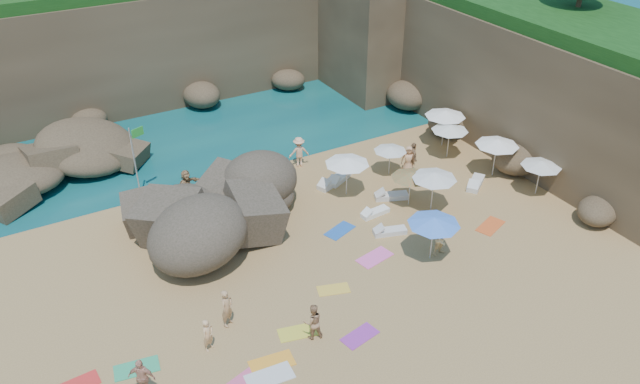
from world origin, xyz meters
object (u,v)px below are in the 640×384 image
flag_pole (136,153)px  person_stand_1 (313,322)px  person_stand_0 (208,335)px  parasol_1 (347,161)px  person_stand_3 (413,157)px  rock_outcrop (213,237)px  parasol_0 (253,175)px  parasol_2 (390,149)px  lounger_0 (339,179)px  person_stand_4 (408,159)px  person_stand_5 (187,185)px  person_stand_2 (299,152)px

flag_pole → person_stand_1: size_ratio=2.55×
person_stand_0 → person_stand_1: 4.26m
parasol_1 → person_stand_3: (4.86, 0.35, -1.24)m
rock_outcrop → parasol_0: parasol_0 is taller
parasol_2 → person_stand_0: size_ratio=1.30×
rock_outcrop → parasol_1: (8.14, 0.14, 2.17)m
flag_pole → lounger_0: bearing=-20.9°
parasol_2 → person_stand_1: bearing=-137.6°
person_stand_4 → person_stand_5: (-12.52, 3.60, 0.04)m
parasol_1 → person_stand_2: parasol_1 is taller
parasol_0 → person_stand_0: bearing=-124.3°
rock_outcrop → person_stand_4: size_ratio=4.59×
rock_outcrop → person_stand_5: 4.18m
person_stand_0 → flag_pole: bearing=54.3°
parasol_0 → parasol_1: bearing=-15.2°
flag_pole → person_stand_2: size_ratio=2.22×
rock_outcrop → person_stand_0: (-2.94, -7.28, 0.76)m
flag_pole → person_stand_0: flag_pole is taller
person_stand_0 → rock_outcrop: bearing=36.6°
flag_pole → person_stand_1: (3.04, -14.41, -1.89)m
lounger_0 → person_stand_0: size_ratio=1.19×
parasol_0 → person_stand_4: parasol_0 is taller
parasol_0 → parasol_2: (8.51, -0.66, -0.32)m
person_stand_3 → person_stand_2: bearing=71.5°
person_stand_1 → person_stand_5: 12.87m
parasol_2 → person_stand_2: (-4.22, 3.53, -0.74)m
person_stand_0 → person_stand_5: (3.09, 11.35, 0.16)m
flag_pole → person_stand_4: (14.65, -5.17, -1.86)m
person_stand_2 → person_stand_5: 7.21m
flag_pole → person_stand_3: bearing=-19.0°
rock_outcrop → person_stand_2: (7.36, 4.39, 0.96)m
parasol_1 → person_stand_0: (-11.08, -7.42, -1.41)m
lounger_0 → person_stand_5: person_stand_5 is taller
person_stand_0 → person_stand_2: person_stand_2 is taller
flag_pole → parasol_0: (5.05, -4.13, -0.71)m
lounger_0 → person_stand_3: person_stand_3 is taller
parasol_0 → flag_pole: bearing=140.7°
parasol_1 → parasol_2: parasol_1 is taller
parasol_0 → person_stand_0: size_ratio=1.54×
parasol_2 → lounger_0: bearing=165.9°
person_stand_3 → person_stand_4: 0.34m
person_stand_2 → parasol_0: bearing=45.3°
person_stand_1 → rock_outcrop: bearing=-70.1°
rock_outcrop → person_stand_0: size_ratio=5.27×
parasol_1 → parasol_2: size_ratio=1.27×
flag_pole → parasol_1: bearing=-28.5°
parasol_0 → person_stand_4: (9.60, -1.05, -1.16)m
parasol_1 → person_stand_2: bearing=100.5°
lounger_0 → person_stand_5: size_ratio=0.99×
person_stand_2 → person_stand_5: person_stand_2 is taller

